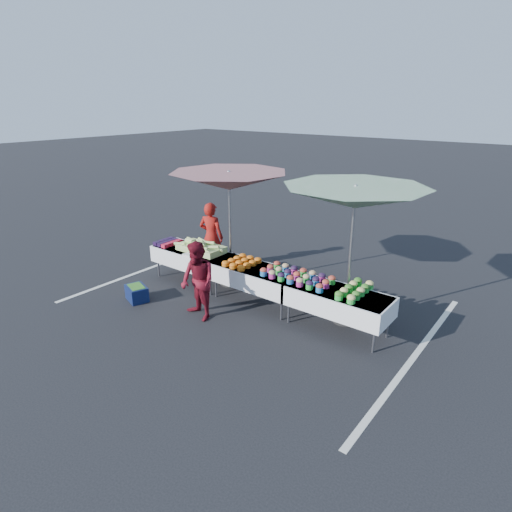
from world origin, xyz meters
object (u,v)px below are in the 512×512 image
Objects in this scene: customer at (198,281)px; umbrella_left at (229,182)px; vendor at (211,237)px; storage_bin at (137,293)px; table_right at (338,300)px; umbrella_right at (355,198)px; table_left at (192,257)px; table_center at (256,276)px.

customer is 2.26m from umbrella_left.
customer is at bearing 112.61° from vendor.
umbrella_left is 2.95m from storage_bin.
table_right is 3.29× the size of storage_bin.
umbrella_right is 4.70m from storage_bin.
umbrella_right reaches higher than table_right.
table_right is 0.64× the size of umbrella_left.
umbrella_right is at bearing 6.37° from table_left.
table_left is 1.92m from umbrella_left.
umbrella_right is (2.79, 0.00, 0.03)m from umbrella_left.
umbrella_right is at bearing 159.32° from vendor.
storage_bin is at bearing -97.68° from table_left.
customer is at bearing 27.70° from storage_bin.
umbrella_left is at bearing 171.89° from table_right.
storage_bin is at bearing -144.78° from table_center.
storage_bin is (-3.79, -1.40, -0.42)m from table_right.
umbrella_right is at bearing 0.00° from umbrella_left.
umbrella_right reaches higher than table_left.
table_left and table_right have the same top height.
table_left is 0.83m from vendor.
table_right is at bearing 39.03° from storage_bin.
table_right is 1.25× the size of customer.
table_center is at bearing 0.00° from table_left.
umbrella_left is (0.93, -0.38, 1.46)m from vendor.
table_right is at bearing 40.61° from customer.
storage_bin is at bearing -154.45° from umbrella_right.
umbrella_right is (1.79, 0.40, 1.73)m from table_center.
vendor is 1.77m from umbrella_left.
umbrella_right is (3.59, 0.40, 1.73)m from table_left.
table_left is 1.80m from table_center.
storage_bin is (-0.05, -2.19, -0.66)m from vendor.
storage_bin is at bearing -118.57° from umbrella_left.
table_right is at bearing 153.36° from vendor.
vendor reaches higher than table_right.
customer is 3.15m from umbrella_right.
umbrella_right is (-0.01, 0.40, 1.73)m from table_right.
customer reaches higher than storage_bin.
table_left is at bearing 101.02° from storage_bin.
table_left reaches higher than storage_bin.
table_center is at bearing 180.00° from table_right.
vendor reaches higher than table_left.
table_center is 3.29× the size of storage_bin.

